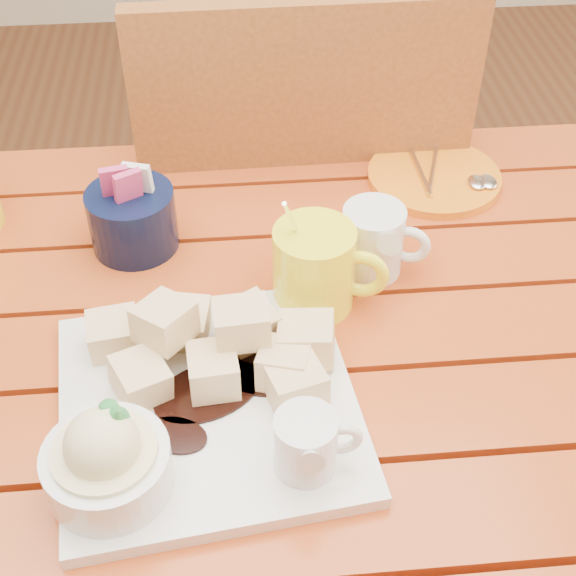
{
  "coord_description": "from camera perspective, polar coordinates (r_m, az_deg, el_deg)",
  "views": [
    {
      "loc": [
        0.0,
        -0.6,
        1.38
      ],
      "look_at": [
        0.05,
        -0.0,
        0.82
      ],
      "focal_mm": 50.0,
      "sensor_mm": 36.0,
      "label": 1
    }
  ],
  "objects": [
    {
      "name": "table",
      "position": [
        0.95,
        -3.28,
        -8.03
      ],
      "size": [
        1.2,
        0.79,
        0.75
      ],
      "color": "#B04116",
      "rests_on": "ground"
    },
    {
      "name": "dessert_plate",
      "position": [
        0.77,
        -6.94,
        -8.26
      ],
      "size": [
        0.32,
        0.32,
        0.12
      ],
      "rotation": [
        0.0,
        0.0,
        0.12
      ],
      "color": "white",
      "rests_on": "table"
    },
    {
      "name": "coffee_mug_right",
      "position": [
        0.88,
        2.04,
        1.48
      ],
      "size": [
        0.13,
        0.09,
        0.15
      ],
      "rotation": [
        0.0,
        0.0,
        -0.28
      ],
      "color": "#FFF620",
      "rests_on": "table"
    },
    {
      "name": "cream_pitcher",
      "position": [
        0.93,
        6.19,
        3.47
      ],
      "size": [
        0.1,
        0.09,
        0.09
      ],
      "rotation": [
        0.0,
        0.0,
        -0.34
      ],
      "color": "white",
      "rests_on": "table"
    },
    {
      "name": "sugar_caddy",
      "position": [
        0.98,
        -11.0,
        4.93
      ],
      "size": [
        0.11,
        0.11,
        0.11
      ],
      "color": "black",
      "rests_on": "table"
    },
    {
      "name": "orange_saucer",
      "position": [
        1.11,
        10.43,
        7.79
      ],
      "size": [
        0.18,
        0.18,
        0.02
      ],
      "rotation": [
        0.0,
        0.0,
        -0.16
      ],
      "color": "orange",
      "rests_on": "table"
    },
    {
      "name": "chair_far",
      "position": [
        1.36,
        0.47,
        4.79
      ],
      "size": [
        0.47,
        0.47,
        0.98
      ],
      "rotation": [
        0.0,
        0.0,
        3.16
      ],
      "color": "brown",
      "rests_on": "ground"
    }
  ]
}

